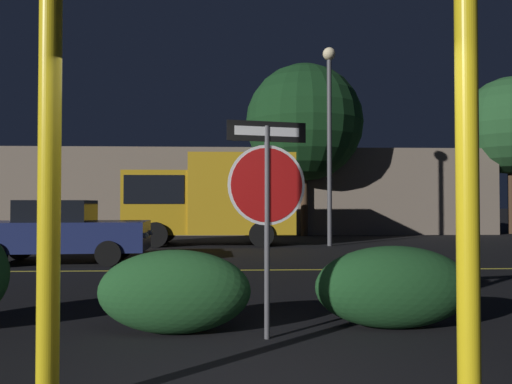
# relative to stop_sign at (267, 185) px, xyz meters

# --- Properties ---
(road_center_stripe) EXTENTS (41.07, 0.12, 0.01)m
(road_center_stripe) POSITION_rel_stop_sign_xyz_m (-0.33, 5.54, -1.66)
(road_center_stripe) COLOR gold
(road_center_stripe) RESTS_ON ground_plane
(stop_sign) EXTENTS (0.88, 0.22, 2.36)m
(stop_sign) POSITION_rel_stop_sign_xyz_m (0.00, 0.00, 0.00)
(stop_sign) COLOR #4C4C51
(stop_sign) RESTS_ON ground_plane
(yellow_pole_left) EXTENTS (0.16, 0.16, 3.48)m
(yellow_pole_left) POSITION_rel_stop_sign_xyz_m (-1.66, -1.84, 0.08)
(yellow_pole_left) COLOR yellow
(yellow_pole_left) RESTS_ON ground_plane
(yellow_pole_right) EXTENTS (0.14, 0.14, 3.31)m
(yellow_pole_right) POSITION_rel_stop_sign_xyz_m (1.10, -2.37, -0.01)
(yellow_pole_right) COLOR yellow
(yellow_pole_right) RESTS_ON ground_plane
(hedge_bush_2) EXTENTS (1.72, 0.76, 0.94)m
(hedge_bush_2) POSITION_rel_stop_sign_xyz_m (-1.03, 0.25, -1.19)
(hedge_bush_2) COLOR #1E4C23
(hedge_bush_2) RESTS_ON ground_plane
(hedge_bush_3) EXTENTS (1.86, 0.80, 0.97)m
(hedge_bush_3) POSITION_rel_stop_sign_xyz_m (1.52, 0.39, -1.18)
(hedge_bush_3) COLOR #19421E
(hedge_bush_3) RESTS_ON ground_plane
(passing_car_2) EXTENTS (4.30, 2.07, 1.54)m
(passing_car_2) POSITION_rel_stop_sign_xyz_m (-4.63, 7.08, -0.90)
(passing_car_2) COLOR navy
(passing_car_2) RESTS_ON ground_plane
(delivery_truck) EXTENTS (5.88, 2.48, 3.19)m
(delivery_truck) POSITION_rel_stop_sign_xyz_m (-1.25, 12.38, 0.04)
(delivery_truck) COLOR gold
(delivery_truck) RESTS_ON ground_plane
(street_lamp) EXTENTS (0.44, 0.44, 6.87)m
(street_lamp) POSITION_rel_stop_sign_xyz_m (2.91, 11.62, 2.75)
(street_lamp) COLOR #4C4C51
(street_lamp) RESTS_ON ground_plane
(tree_0) EXTENTS (4.68, 4.68, 7.56)m
(tree_0) POSITION_rel_stop_sign_xyz_m (12.98, 18.04, 3.54)
(tree_0) COLOR #422D1E
(tree_0) RESTS_ON ground_plane
(tree_1) EXTENTS (5.30, 5.30, 7.77)m
(tree_1) POSITION_rel_stop_sign_xyz_m (2.80, 17.04, 3.45)
(tree_1) COLOR #422D1E
(tree_1) RESTS_ON ground_plane
(building_backdrop) EXTENTS (29.15, 4.74, 4.03)m
(building_backdrop) POSITION_rel_stop_sign_xyz_m (-2.61, 19.63, 0.35)
(building_backdrop) COLOR #7A6B5B
(building_backdrop) RESTS_ON ground_plane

